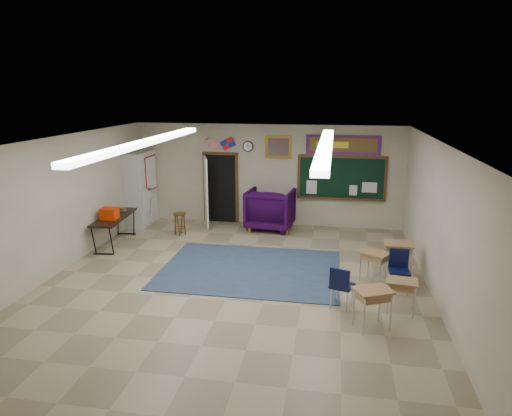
% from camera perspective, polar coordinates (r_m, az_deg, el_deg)
% --- Properties ---
extents(floor, '(9.00, 9.00, 0.00)m').
position_cam_1_polar(floor, '(9.80, -2.70, -9.36)').
color(floor, gray).
rests_on(floor, ground).
extents(back_wall, '(8.00, 0.04, 3.00)m').
position_cam_1_polar(back_wall, '(13.61, 1.32, 4.12)').
color(back_wall, '#BEB79A').
rests_on(back_wall, floor).
extents(front_wall, '(8.00, 0.04, 3.00)m').
position_cam_1_polar(front_wall, '(5.29, -13.79, -13.82)').
color(front_wall, '#BEB79A').
rests_on(front_wall, floor).
extents(left_wall, '(0.04, 9.00, 3.00)m').
position_cam_1_polar(left_wall, '(10.87, -23.86, 0.16)').
color(left_wall, '#BEB79A').
rests_on(left_wall, floor).
extents(right_wall, '(0.04, 9.00, 3.00)m').
position_cam_1_polar(right_wall, '(9.30, 22.02, -1.94)').
color(right_wall, '#BEB79A').
rests_on(right_wall, floor).
extents(ceiling, '(8.00, 9.00, 0.04)m').
position_cam_1_polar(ceiling, '(9.01, -2.93, 8.35)').
color(ceiling, silver).
rests_on(ceiling, back_wall).
extents(area_rug, '(4.00, 3.00, 0.02)m').
position_cam_1_polar(area_rug, '(10.48, -0.67, -7.64)').
color(area_rug, '#31445E').
rests_on(area_rug, floor).
extents(fluorescent_strips, '(3.86, 6.00, 0.10)m').
position_cam_1_polar(fluorescent_strips, '(9.01, -2.93, 7.97)').
color(fluorescent_strips, white).
rests_on(fluorescent_strips, ceiling).
extents(doorway, '(1.10, 0.89, 2.16)m').
position_cam_1_polar(doorway, '(13.85, -4.94, 2.39)').
color(doorway, black).
rests_on(doorway, back_wall).
extents(chalkboard, '(2.55, 0.14, 1.30)m').
position_cam_1_polar(chalkboard, '(13.44, 10.63, 3.58)').
color(chalkboard, '#4F2E16').
rests_on(chalkboard, back_wall).
extents(bulletin_board, '(2.10, 0.05, 0.55)m').
position_cam_1_polar(bulletin_board, '(13.29, 10.83, 7.75)').
color(bulletin_board, '#9E0D11').
rests_on(bulletin_board, back_wall).
extents(framed_art_print, '(0.75, 0.05, 0.65)m').
position_cam_1_polar(framed_art_print, '(13.40, 2.81, 7.62)').
color(framed_art_print, olive).
rests_on(framed_art_print, back_wall).
extents(wall_clock, '(0.32, 0.05, 0.32)m').
position_cam_1_polar(wall_clock, '(13.54, -1.00, 7.71)').
color(wall_clock, black).
rests_on(wall_clock, back_wall).
extents(wall_flags, '(1.16, 0.06, 0.70)m').
position_cam_1_polar(wall_flags, '(13.68, -4.56, 8.28)').
color(wall_flags, red).
rests_on(wall_flags, back_wall).
extents(storage_cabinet, '(0.59, 1.25, 2.20)m').
position_cam_1_polar(storage_cabinet, '(14.11, -14.19, 2.38)').
color(storage_cabinet, '#B6B6B1').
rests_on(storage_cabinet, floor).
extents(wingback_armchair, '(1.42, 1.45, 1.20)m').
position_cam_1_polar(wingback_armchair, '(13.32, 1.84, -0.09)').
color(wingback_armchair, black).
rests_on(wingback_armchair, floor).
extents(student_chair_reading, '(0.52, 0.52, 0.83)m').
position_cam_1_polar(student_chair_reading, '(13.49, 0.84, -0.71)').
color(student_chair_reading, black).
rests_on(student_chair_reading, floor).
extents(student_chair_desk_a, '(0.53, 0.53, 0.83)m').
position_cam_1_polar(student_chair_desk_a, '(8.76, 10.71, -9.65)').
color(student_chair_desk_a, black).
rests_on(student_chair_desk_a, floor).
extents(student_chair_desk_b, '(0.43, 0.43, 0.86)m').
position_cam_1_polar(student_chair_desk_b, '(9.67, 17.45, -7.65)').
color(student_chair_desk_b, black).
rests_on(student_chair_desk_b, floor).
extents(student_desk_front_left, '(0.70, 0.66, 0.67)m').
position_cam_1_polar(student_desk_front_left, '(10.02, 14.60, -6.97)').
color(student_desk_front_left, '#9B7448').
rests_on(student_desk_front_left, floor).
extents(student_desk_front_right, '(0.63, 0.48, 0.75)m').
position_cam_1_polar(student_desk_front_right, '(10.49, 17.33, -5.91)').
color(student_desk_front_right, '#9B7448').
rests_on(student_desk_front_right, floor).
extents(student_desk_back_left, '(0.74, 0.67, 0.72)m').
position_cam_1_polar(student_desk_back_left, '(8.16, 14.33, -11.86)').
color(student_desk_back_left, '#9B7448').
rests_on(student_desk_back_left, floor).
extents(student_desk_back_right, '(0.59, 0.47, 0.65)m').
position_cam_1_polar(student_desk_back_right, '(8.84, 17.68, -10.30)').
color(student_desk_back_right, '#9B7448').
rests_on(student_desk_back_right, floor).
extents(folding_table, '(0.79, 1.89, 1.05)m').
position_cam_1_polar(folding_table, '(12.57, -17.25, -2.53)').
color(folding_table, black).
rests_on(folding_table, floor).
extents(wooden_stool, '(0.36, 0.36, 0.63)m').
position_cam_1_polar(wooden_stool, '(12.98, -9.49, -1.92)').
color(wooden_stool, '#4E3317').
rests_on(wooden_stool, floor).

